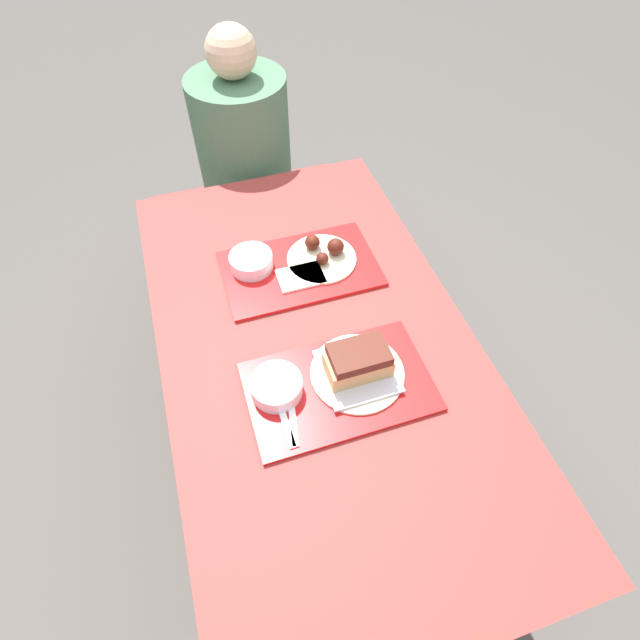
% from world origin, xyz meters
% --- Properties ---
extents(ground_plane, '(12.00, 12.00, 0.00)m').
position_xyz_m(ground_plane, '(0.00, 0.00, 0.00)').
color(ground_plane, '#4C4742').
extents(picnic_table, '(0.82, 1.50, 0.72)m').
position_xyz_m(picnic_table, '(0.00, 0.00, 0.63)').
color(picnic_table, maroon).
rests_on(picnic_table, ground_plane).
extents(picnic_bench_far, '(0.78, 0.28, 0.47)m').
position_xyz_m(picnic_bench_far, '(0.00, 0.97, 0.39)').
color(picnic_bench_far, maroon).
rests_on(picnic_bench_far, ground_plane).
extents(tray_near, '(0.45, 0.28, 0.01)m').
position_xyz_m(tray_near, '(0.01, -0.15, 0.73)').
color(tray_near, red).
rests_on(tray_near, picnic_table).
extents(tray_far, '(0.45, 0.28, 0.01)m').
position_xyz_m(tray_far, '(0.03, 0.27, 0.73)').
color(tray_far, red).
rests_on(tray_far, picnic_table).
extents(bowl_coleslaw_near, '(0.13, 0.13, 0.05)m').
position_xyz_m(bowl_coleslaw_near, '(-0.14, -0.12, 0.76)').
color(bowl_coleslaw_near, silver).
rests_on(bowl_coleslaw_near, tray_near).
extents(brisket_sandwich_plate, '(0.24, 0.24, 0.10)m').
position_xyz_m(brisket_sandwich_plate, '(0.06, -0.13, 0.77)').
color(brisket_sandwich_plate, beige).
rests_on(brisket_sandwich_plate, tray_near).
extents(plastic_fork_near, '(0.02, 0.17, 0.00)m').
position_xyz_m(plastic_fork_near, '(-0.14, -0.19, 0.74)').
color(plastic_fork_near, white).
rests_on(plastic_fork_near, tray_near).
extents(plastic_knife_near, '(0.05, 0.17, 0.00)m').
position_xyz_m(plastic_knife_near, '(-0.12, -0.19, 0.74)').
color(plastic_knife_near, white).
rests_on(plastic_knife_near, tray_near).
extents(condiment_packet, '(0.04, 0.03, 0.01)m').
position_xyz_m(condiment_packet, '(-0.02, -0.09, 0.74)').
color(condiment_packet, '#3F3F47').
rests_on(condiment_packet, tray_near).
extents(bowl_coleslaw_far, '(0.13, 0.13, 0.05)m').
position_xyz_m(bowl_coleslaw_far, '(-0.10, 0.31, 0.76)').
color(bowl_coleslaw_far, silver).
rests_on(bowl_coleslaw_far, tray_far).
extents(wings_plate_far, '(0.21, 0.21, 0.06)m').
position_xyz_m(wings_plate_far, '(0.11, 0.29, 0.75)').
color(wings_plate_far, beige).
rests_on(wings_plate_far, tray_far).
extents(napkin_far, '(0.13, 0.09, 0.01)m').
position_xyz_m(napkin_far, '(0.02, 0.23, 0.74)').
color(napkin_far, white).
rests_on(napkin_far, tray_far).
extents(person_seated_across, '(0.36, 0.36, 0.68)m').
position_xyz_m(person_seated_across, '(0.01, 0.97, 0.75)').
color(person_seated_across, '#477051').
rests_on(person_seated_across, picnic_bench_far).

